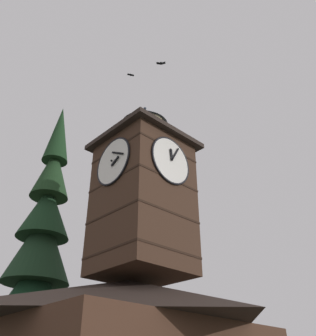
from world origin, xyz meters
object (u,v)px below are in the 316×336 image
object	(u,v)px
flying_bird_low	(161,63)
moon	(46,297)
flying_bird_high	(131,75)
clock_tower	(143,192)
pine_tree_behind	(36,276)

from	to	relation	value
flying_bird_low	moon	bearing A→B (deg)	-110.29
flying_bird_high	flying_bird_low	bearing A→B (deg)	129.64
clock_tower	flying_bird_high	world-z (taller)	flying_bird_high
pine_tree_behind	flying_bird_high	world-z (taller)	flying_bird_high
clock_tower	pine_tree_behind	size ratio (longest dim) A/B	0.50
clock_tower	flying_bird_high	size ratio (longest dim) A/B	20.46
moon	flying_bird_low	distance (m)	43.88
clock_tower	moon	size ratio (longest dim) A/B	6.00
moon	flying_bird_high	size ratio (longest dim) A/B	3.41
clock_tower	flying_bird_low	size ratio (longest dim) A/B	16.68
pine_tree_behind	flying_bird_high	xyz separation A→B (m)	(-2.21, 4.77, 13.18)
clock_tower	flying_bird_high	distance (m)	10.33
moon	flying_bird_high	xyz separation A→B (m)	(16.31, 38.87, 7.03)
pine_tree_behind	clock_tower	bearing A→B (deg)	102.46
flying_bird_high	pine_tree_behind	bearing A→B (deg)	-65.15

